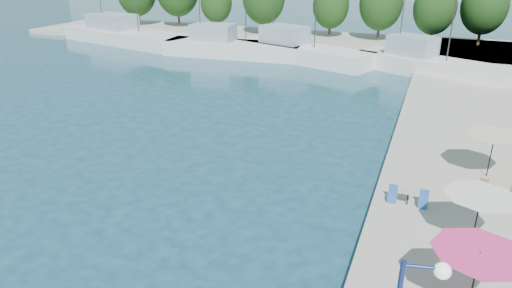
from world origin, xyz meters
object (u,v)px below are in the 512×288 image
at_px(trawler_01, 126,35).
at_px(umbrella_white, 480,201).
at_px(trawler_04, 427,65).
at_px(trawler_02, 230,48).
at_px(trawler_03, 299,51).
at_px(umbrella_pink, 479,259).
at_px(umbrella_cream, 494,139).

xyz_separation_m(trawler_01, umbrella_white, (43.52, -35.88, 1.45)).
distance_m(trawler_01, trawler_04, 40.53).
height_order(trawler_02, trawler_03, same).
relative_size(trawler_03, trawler_04, 1.14).
xyz_separation_m(trawler_01, umbrella_pink, (43.20, -40.42, 1.74)).
height_order(trawler_04, umbrella_pink, trawler_04).
distance_m(trawler_02, umbrella_cream, 37.61).
xyz_separation_m(trawler_01, trawler_04, (40.34, -3.99, 0.00)).
relative_size(trawler_01, trawler_04, 1.43).
bearing_deg(trawler_04, trawler_01, -160.33).
bearing_deg(umbrella_pink, umbrella_white, 86.00).
bearing_deg(trawler_02, umbrella_white, -55.80).
height_order(trawler_03, umbrella_white, trawler_03).
xyz_separation_m(umbrella_pink, umbrella_cream, (1.29, 11.51, -0.09)).
relative_size(trawler_04, umbrella_white, 5.50).
bearing_deg(umbrella_cream, trawler_02, 136.17).
distance_m(trawler_03, umbrella_pink, 42.23).
distance_m(trawler_03, umbrella_cream, 32.80).
height_order(trawler_01, trawler_03, same).
height_order(umbrella_pink, umbrella_white, umbrella_pink).
bearing_deg(umbrella_cream, trawler_03, 124.58).
distance_m(trawler_02, trawler_04, 22.98).
relative_size(trawler_01, trawler_02, 1.31).
relative_size(trawler_02, umbrella_cream, 5.64).
xyz_separation_m(trawler_01, trawler_03, (25.89, -1.94, 0.00)).
distance_m(trawler_04, umbrella_cream, 25.32).
relative_size(umbrella_pink, umbrella_cream, 0.98).
relative_size(trawler_02, trawler_03, 0.96).
distance_m(trawler_02, trawler_03, 8.57).
bearing_deg(umbrella_pink, umbrella_cream, 83.62).
height_order(trawler_02, trawler_04, same).
distance_m(trawler_02, umbrella_white, 42.12).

